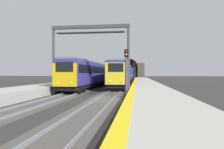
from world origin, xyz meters
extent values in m
plane|color=#302D2B|center=(0.00, 0.00, 0.00)|extent=(320.00, 320.00, 0.00)
cube|color=#ADA89E|center=(0.00, -4.06, 0.45)|extent=(112.00, 3.98, 0.91)
cube|color=#ADA89E|center=(0.00, 8.58, 0.45)|extent=(112.00, 3.98, 0.91)
cube|color=yellow|center=(0.00, -2.32, 0.91)|extent=(112.00, 0.50, 0.01)
cube|color=#4C4742|center=(0.00, 0.00, 0.03)|extent=(160.00, 2.99, 0.06)
cube|color=gray|center=(0.00, 0.72, 0.14)|extent=(160.00, 0.07, 0.15)
cube|color=gray|center=(0.00, -0.72, 0.14)|extent=(160.00, 0.07, 0.15)
cube|color=#4C4742|center=(0.00, 4.53, 0.03)|extent=(160.00, 2.78, 0.06)
cube|color=gray|center=(0.00, 5.24, 0.14)|extent=(160.00, 0.07, 0.15)
cube|color=gray|center=(0.00, 3.81, 0.14)|extent=(160.00, 0.07, 0.15)
cube|color=navy|center=(16.08, 0.00, 2.46)|extent=(18.25, 3.05, 2.98)
cube|color=black|center=(16.08, 0.00, 2.71)|extent=(17.52, 3.07, 0.93)
cube|color=slate|center=(16.08, 0.00, 4.05)|extent=(17.70, 2.64, 0.20)
cube|color=black|center=(16.08, 0.00, 0.79)|extent=(17.88, 2.72, 0.51)
cylinder|color=black|center=(7.88, -0.15, 0.46)|extent=(0.97, 2.51, 0.92)
cylinder|color=black|center=(9.68, -0.12, 0.46)|extent=(0.97, 2.51, 0.92)
cylinder|color=black|center=(22.48, 0.12, 0.46)|extent=(0.97, 2.51, 0.92)
cylinder|color=black|center=(24.28, 0.15, 0.46)|extent=(0.97, 2.51, 0.92)
cube|color=yellow|center=(6.94, -0.17, 2.32)|extent=(0.17, 2.60, 2.70)
cube|color=black|center=(6.89, -0.17, 3.06)|extent=(0.08, 1.90, 1.07)
sphere|color=#F2EACC|center=(6.89, -0.92, 1.32)|extent=(0.20, 0.20, 0.20)
sphere|color=#F2EACC|center=(6.86, 0.57, 1.32)|extent=(0.20, 0.20, 0.20)
cube|color=navy|center=(34.87, 0.00, 2.46)|extent=(18.25, 3.05, 2.98)
cube|color=black|center=(34.87, 0.00, 2.70)|extent=(17.52, 3.07, 1.04)
cube|color=slate|center=(34.87, 0.00, 4.05)|extent=(17.70, 2.64, 0.20)
cube|color=black|center=(34.87, 0.00, 0.79)|extent=(17.88, 2.72, 0.51)
cylinder|color=black|center=(27.23, -0.14, 0.46)|extent=(0.97, 2.51, 0.92)
cylinder|color=black|center=(29.03, -0.11, 0.46)|extent=(0.97, 2.51, 0.92)
cylinder|color=black|center=(40.71, 0.11, 0.46)|extent=(0.97, 2.51, 0.92)
cylinder|color=black|center=(42.51, 0.14, 0.46)|extent=(0.97, 2.51, 0.92)
cube|color=navy|center=(53.67, 0.00, 2.46)|extent=(18.25, 3.05, 2.98)
cube|color=black|center=(53.67, 0.00, 2.79)|extent=(17.52, 3.07, 0.85)
cube|color=slate|center=(53.67, 0.00, 4.05)|extent=(17.70, 2.64, 0.20)
cube|color=black|center=(53.67, 0.00, 0.79)|extent=(17.88, 2.72, 0.51)
cylinder|color=black|center=(45.49, -0.15, 0.46)|extent=(0.97, 2.51, 0.92)
cylinder|color=black|center=(47.29, -0.12, 0.46)|extent=(0.97, 2.51, 0.92)
cylinder|color=black|center=(60.05, 0.12, 0.46)|extent=(0.97, 2.51, 0.92)
cylinder|color=black|center=(61.85, 0.15, 0.46)|extent=(0.97, 2.51, 0.92)
cube|color=navy|center=(72.46, 0.00, 2.46)|extent=(18.25, 3.05, 2.98)
cube|color=black|center=(72.46, 0.00, 2.90)|extent=(17.52, 3.07, 0.86)
cube|color=slate|center=(72.46, 0.00, 4.05)|extent=(17.70, 2.64, 0.20)
cube|color=black|center=(72.46, 0.00, 0.79)|extent=(17.88, 2.72, 0.51)
cylinder|color=black|center=(64.72, -0.15, 0.46)|extent=(0.97, 2.51, 0.92)
cylinder|color=black|center=(66.52, -0.11, 0.46)|extent=(0.97, 2.51, 0.92)
cylinder|color=black|center=(78.40, 0.11, 0.46)|extent=(0.97, 2.51, 0.92)
cylinder|color=black|center=(80.20, 0.15, 0.46)|extent=(0.97, 2.51, 0.92)
cube|color=black|center=(34.87, 0.00, 4.60)|extent=(1.33, 1.65, 0.90)
cube|color=navy|center=(12.78, 4.53, 2.43)|extent=(19.98, 3.25, 2.93)
cube|color=black|center=(12.78, 4.53, 2.87)|extent=(19.18, 3.26, 0.95)
cube|color=slate|center=(12.78, 4.53, 4.00)|extent=(19.37, 2.82, 0.20)
cube|color=black|center=(12.78, 4.53, 0.78)|extent=(19.57, 2.91, 0.51)
cylinder|color=black|center=(4.28, 4.73, 0.46)|extent=(0.98, 2.56, 0.92)
cylinder|color=black|center=(6.08, 4.69, 0.46)|extent=(0.98, 2.56, 0.92)
cylinder|color=black|center=(19.48, 4.36, 0.46)|extent=(0.98, 2.56, 0.92)
cylinder|color=black|center=(21.28, 4.32, 0.46)|extent=(0.98, 2.56, 0.92)
cube|color=#E5B20F|center=(2.78, 4.77, 2.20)|extent=(0.19, 2.65, 2.45)
cube|color=black|center=(2.73, 4.77, 3.02)|extent=(0.09, 1.93, 1.05)
sphere|color=#F2EACC|center=(2.70, 4.01, 1.32)|extent=(0.20, 0.20, 0.20)
sphere|color=#F2EACC|center=(2.74, 5.53, 1.32)|extent=(0.20, 0.20, 0.20)
cube|color=navy|center=(33.40, 4.53, 2.43)|extent=(19.98, 3.25, 2.93)
cube|color=black|center=(33.40, 4.53, 2.80)|extent=(19.18, 3.26, 0.94)
cube|color=slate|center=(33.40, 4.53, 4.00)|extent=(19.37, 2.82, 0.20)
cube|color=black|center=(33.40, 4.53, 0.78)|extent=(19.57, 2.91, 0.51)
cylinder|color=black|center=(24.37, 4.75, 0.46)|extent=(0.98, 2.56, 0.92)
cylinder|color=black|center=(26.17, 4.70, 0.46)|extent=(0.98, 2.56, 0.92)
cylinder|color=black|center=(40.62, 4.35, 0.46)|extent=(0.98, 2.56, 0.92)
cylinder|color=black|center=(42.42, 4.30, 0.46)|extent=(0.98, 2.56, 0.92)
cylinder|color=#4C4C54|center=(1.74, -1.74, 1.95)|extent=(0.16, 0.16, 3.90)
cube|color=black|center=(1.74, -1.74, 4.27)|extent=(0.20, 0.38, 0.75)
cube|color=#4C4C54|center=(1.88, -1.74, 1.95)|extent=(0.04, 0.28, 3.51)
sphere|color=red|center=(1.61, -1.74, 4.45)|extent=(0.20, 0.20, 0.20)
sphere|color=yellow|center=(1.61, -1.74, 4.15)|extent=(0.20, 0.20, 0.20)
cylinder|color=#38383D|center=(47.05, -1.74, 2.45)|extent=(0.16, 0.16, 4.90)
cube|color=black|center=(47.05, -1.74, 5.28)|extent=(0.20, 0.38, 0.75)
cube|color=#38383D|center=(47.19, -1.74, 2.45)|extent=(0.04, 0.28, 4.41)
sphere|color=red|center=(46.92, -1.74, 5.45)|extent=(0.20, 0.20, 0.20)
sphere|color=yellow|center=(46.92, -1.74, 5.15)|extent=(0.20, 0.20, 0.20)
cylinder|color=#38383D|center=(94.11, -1.74, 2.34)|extent=(0.16, 0.16, 4.69)
cube|color=black|center=(94.11, -1.74, 5.21)|extent=(0.20, 0.38, 1.05)
cube|color=#38383D|center=(94.25, -1.74, 2.34)|extent=(0.04, 0.28, 4.22)
sphere|color=red|center=(93.98, -1.74, 5.54)|extent=(0.20, 0.20, 0.20)
sphere|color=yellow|center=(93.98, -1.74, 5.24)|extent=(0.20, 0.20, 0.20)
sphere|color=green|center=(93.98, -1.74, 4.94)|extent=(0.20, 0.20, 0.20)
cylinder|color=#3F3F47|center=(3.80, 6.39, 3.60)|extent=(0.28, 0.28, 7.19)
cylinder|color=#3F3F47|center=(3.80, -1.87, 3.60)|extent=(0.28, 0.28, 7.19)
cube|color=#3F3F47|center=(3.80, 2.26, 7.37)|extent=(0.36, 8.54, 0.35)
cube|color=#2D2D33|center=(3.80, 2.26, 6.74)|extent=(0.70, 7.43, 0.08)
cube|color=#51473D|center=(105.71, 2.26, 4.27)|extent=(2.27, 18.62, 8.54)
cube|color=black|center=(104.52, 2.26, 2.99)|extent=(0.12, 10.43, 5.98)
cylinder|color=black|center=(104.52, 2.26, 5.98)|extent=(0.12, 10.43, 10.43)
camera|label=1|loc=(-17.81, -2.78, 2.35)|focal=32.84mm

